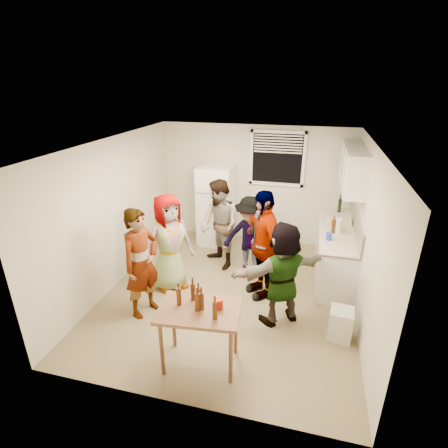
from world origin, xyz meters
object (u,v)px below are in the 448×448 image
(blue_cup, at_px, (328,240))
(beer_bottle_counter, at_px, (332,233))
(beer_bottle_table, at_px, (198,310))
(guest_black, at_px, (260,293))
(guest_stripe, at_px, (146,311))
(guest_back_right, at_px, (249,275))
(wine_bottle, at_px, (339,212))
(guest_back_left, at_px, (220,265))
(kettle, at_px, (335,227))
(trash_bin, at_px, (341,323))
(guest_grey, at_px, (172,286))
(refrigerator, at_px, (216,205))
(guest_orange, at_px, (279,319))
(red_cup, at_px, (219,308))
(serving_table, at_px, (201,362))

(blue_cup, bearing_deg, beer_bottle_counter, 76.74)
(beer_bottle_table, xyz_separation_m, guest_black, (0.51, 1.77, -0.83))
(blue_cup, bearing_deg, guest_black, -155.50)
(guest_stripe, bearing_deg, guest_back_right, -20.67)
(wine_bottle, relative_size, beer_bottle_counter, 1.13)
(beer_bottle_table, bearing_deg, guest_back_left, 99.23)
(kettle, xyz_separation_m, trash_bin, (0.09, -1.88, -0.65))
(blue_cup, relative_size, guest_grey, 0.08)
(blue_cup, distance_m, guest_black, 1.44)
(wine_bottle, bearing_deg, refrigerator, -177.83)
(refrigerator, relative_size, guest_back_right, 1.11)
(refrigerator, bearing_deg, trash_bin, -45.79)
(trash_bin, height_order, guest_stripe, trash_bin)
(refrigerator, relative_size, guest_black, 0.93)
(trash_bin, distance_m, guest_back_left, 2.66)
(refrigerator, xyz_separation_m, guest_orange, (1.64, -2.37, -0.85))
(wine_bottle, bearing_deg, trash_bin, -90.19)
(blue_cup, bearing_deg, beer_bottle_table, -124.34)
(kettle, xyz_separation_m, guest_back_left, (-2.06, -0.33, -0.90))
(beer_bottle_counter, bearing_deg, red_cup, -119.30)
(kettle, bearing_deg, beer_bottle_counter, -86.66)
(blue_cup, relative_size, trash_bin, 0.28)
(red_cup, xyz_separation_m, guest_orange, (0.65, 1.04, -0.83))
(refrigerator, relative_size, trash_bin, 3.72)
(trash_bin, bearing_deg, guest_back_right, 139.26)
(blue_cup, relative_size, serving_table, 0.13)
(trash_bin, bearing_deg, kettle, 92.77)
(blue_cup, xyz_separation_m, guest_black, (-1.02, -0.47, -0.90))
(beer_bottle_counter, xyz_separation_m, guest_black, (-1.09, -0.77, -0.90))
(guest_back_left, height_order, guest_back_right, guest_back_left)
(serving_table, xyz_separation_m, beer_bottle_table, (-0.01, -0.03, 0.83))
(wine_bottle, distance_m, guest_back_right, 2.23)
(guest_black, xyz_separation_m, guest_orange, (0.38, -0.62, 0.00))
(wine_bottle, bearing_deg, guest_black, -123.99)
(guest_grey, distance_m, guest_black, 1.54)
(refrigerator, distance_m, kettle, 2.49)
(kettle, xyz_separation_m, guest_grey, (-2.67, -1.26, -0.90))
(serving_table, distance_m, guest_orange, 1.42)
(blue_cup, bearing_deg, guest_back_right, 178.41)
(refrigerator, xyz_separation_m, guest_grey, (-0.27, -1.94, -0.85))
(wine_bottle, xyz_separation_m, guest_black, (-1.24, -1.84, -0.90))
(beer_bottle_table, xyz_separation_m, guest_stripe, (-1.15, 0.83, -0.83))
(blue_cup, xyz_separation_m, guest_grey, (-2.55, -0.66, -0.90))
(kettle, relative_size, guest_black, 0.12)
(guest_black, bearing_deg, kettle, 98.79)
(kettle, height_order, beer_bottle_table, kettle)
(kettle, distance_m, red_cup, 3.08)
(guest_black, bearing_deg, beer_bottle_counter, 90.75)
(guest_grey, relative_size, guest_back_left, 0.99)
(blue_cup, height_order, guest_back_left, blue_cup)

